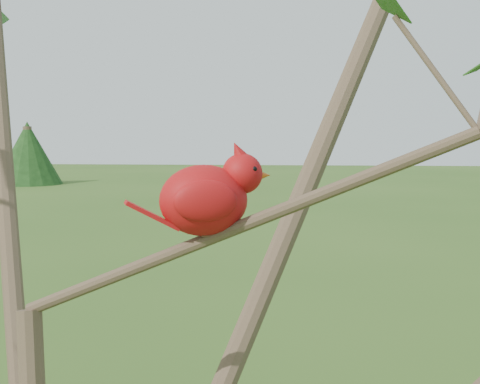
{
  "coord_description": "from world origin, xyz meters",
  "views": [
    {
      "loc": [
        0.33,
        -0.89,
        2.21
      ],
      "look_at": [
        0.25,
        0.09,
        2.12
      ],
      "focal_mm": 55.0,
      "sensor_mm": 36.0,
      "label": 1
    }
  ],
  "objects": [
    {
      "name": "crabapple_tree",
      "position": [
        0.03,
        -0.02,
        2.12
      ],
      "size": [
        2.35,
        2.05,
        2.95
      ],
      "color": "#433224",
      "rests_on": "ground"
    },
    {
      "name": "cardinal",
      "position": [
        0.21,
        0.08,
        2.11
      ],
      "size": [
        0.19,
        0.12,
        0.14
      ],
      "rotation": [
        0.0,
        0.0,
        0.32
      ],
      "color": "red",
      "rests_on": "ground"
    },
    {
      "name": "distant_trees",
      "position": [
        2.62,
        26.53,
        1.42
      ],
      "size": [
        45.02,
        17.17,
        3.32
      ],
      "color": "#433224",
      "rests_on": "ground"
    }
  ]
}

